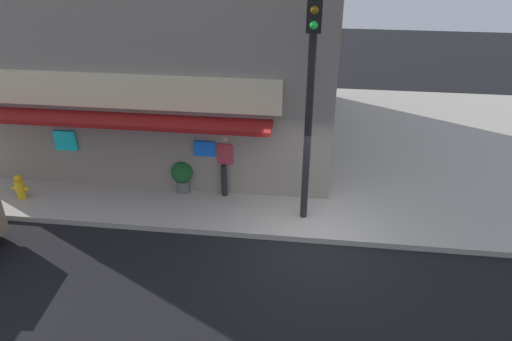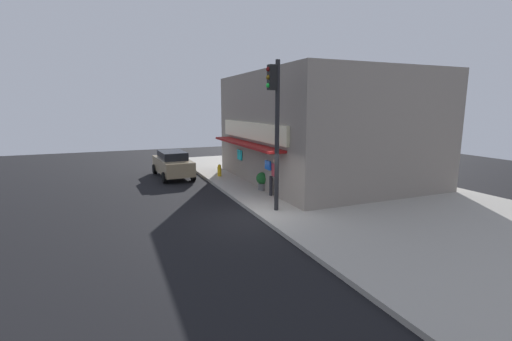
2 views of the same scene
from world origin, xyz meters
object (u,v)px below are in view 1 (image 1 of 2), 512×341
fire_hydrant (20,187)px  potted_plant_by_doorway (182,175)px  trash_can (3,160)px  pedestrian (226,161)px  traffic_light (311,78)px

fire_hydrant → potted_plant_by_doorway: size_ratio=0.80×
trash_can → pedestrian: size_ratio=0.46×
fire_hydrant → trash_can: bearing=134.3°
fire_hydrant → potted_plant_by_doorway: bearing=12.2°
trash_can → potted_plant_by_doorway: size_ratio=0.91×
potted_plant_by_doorway → trash_can: bearing=175.7°
traffic_light → fire_hydrant: bearing=179.7°
traffic_light → potted_plant_by_doorway: size_ratio=6.51×
traffic_light → fire_hydrant: traffic_light is taller
traffic_light → trash_can: (-9.19, 1.42, -3.37)m
traffic_light → trash_can: bearing=171.2°
fire_hydrant → pedestrian: bearing=10.8°
trash_can → potted_plant_by_doorway: (5.71, -0.43, 0.11)m
potted_plant_by_doorway → traffic_light: bearing=-15.8°
trash_can → pedestrian: pedestrian is taller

